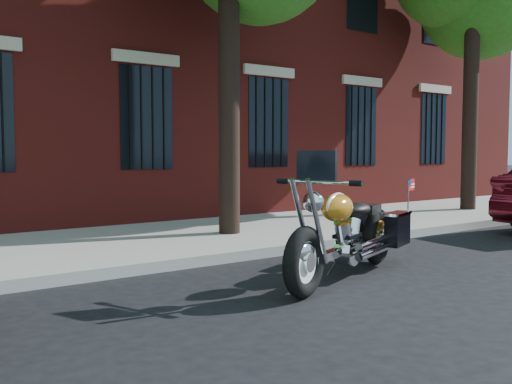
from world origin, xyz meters
TOP-DOWN VIEW (x-y plane):
  - ground at (0.00, 0.00)m, footprint 120.00×120.00m
  - curb at (0.00, 1.38)m, footprint 40.00×0.16m
  - sidewalk at (0.00, 3.26)m, footprint 40.00×3.60m
  - motorcycle at (0.16, -0.31)m, footprint 3.02×1.56m

SIDE VIEW (x-z plane):
  - ground at x=0.00m, z-range 0.00..0.00m
  - curb at x=0.00m, z-range 0.00..0.15m
  - sidewalk at x=0.00m, z-range 0.00..0.15m
  - motorcycle at x=0.16m, z-range -0.25..1.30m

